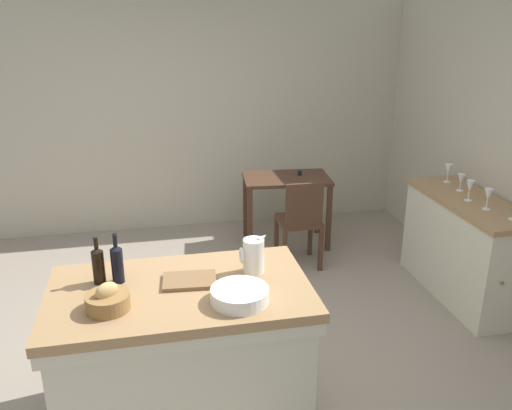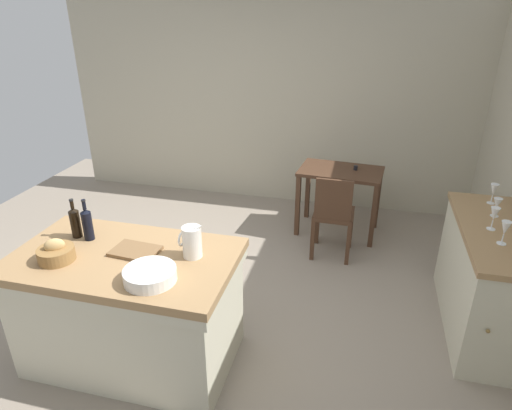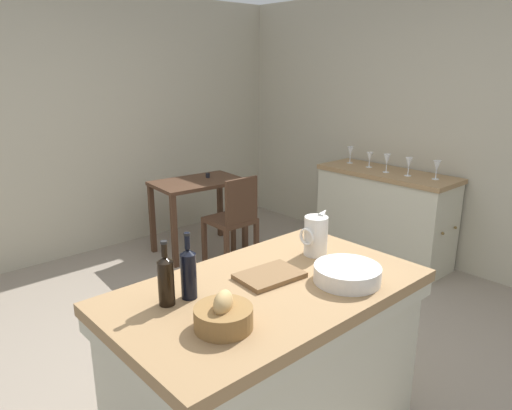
{
  "view_description": "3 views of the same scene",
  "coord_description": "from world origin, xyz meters",
  "px_view_note": "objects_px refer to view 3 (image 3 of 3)",
  "views": [
    {
      "loc": [
        -0.41,
        -3.4,
        2.4
      ],
      "look_at": [
        0.37,
        0.34,
        1.01
      ],
      "focal_mm": 37.26,
      "sensor_mm": 36.0,
      "label": 1
    },
    {
      "loc": [
        1.22,
        -2.91,
        2.45
      ],
      "look_at": [
        0.44,
        0.18,
        0.98
      ],
      "focal_mm": 31.11,
      "sensor_mm": 36.0,
      "label": 2
    },
    {
      "loc": [
        -1.71,
        -2.13,
        1.9
      ],
      "look_at": [
        0.46,
        0.29,
        0.94
      ],
      "focal_mm": 33.41,
      "sensor_mm": 36.0,
      "label": 3
    }
  ],
  "objects_px": {
    "wine_glass_far_right": "(350,152)",
    "pitcher": "(316,235)",
    "cutting_board": "(270,276)",
    "wine_glass_left": "(409,163)",
    "wash_bowl": "(347,274)",
    "wooden_chair": "(234,219)",
    "side_cabinet": "(384,215)",
    "wine_bottle_amber": "(166,279)",
    "wine_glass_right": "(370,157)",
    "bread_basket": "(223,315)",
    "wine_glass_far_left": "(437,167)",
    "wine_glass_middle": "(387,160)",
    "writing_desk": "(198,192)",
    "wine_bottle_dark": "(189,272)",
    "island_table": "(268,359)"
  },
  "relations": [
    {
      "from": "bread_basket",
      "to": "wine_glass_far_left",
      "type": "bearing_deg",
      "value": 12.99
    },
    {
      "from": "cutting_board",
      "to": "wine_bottle_dark",
      "type": "height_order",
      "value": "wine_bottle_dark"
    },
    {
      "from": "writing_desk",
      "to": "wine_glass_right",
      "type": "bearing_deg",
      "value": -42.74
    },
    {
      "from": "wash_bowl",
      "to": "wine_bottle_amber",
      "type": "distance_m",
      "value": 0.87
    },
    {
      "from": "wine_bottle_dark",
      "to": "wine_glass_far_left",
      "type": "relative_size",
      "value": 1.82
    },
    {
      "from": "wine_bottle_dark",
      "to": "wine_glass_right",
      "type": "relative_size",
      "value": 2.03
    },
    {
      "from": "wooden_chair",
      "to": "wine_glass_left",
      "type": "distance_m",
      "value": 1.71
    },
    {
      "from": "wooden_chair",
      "to": "wash_bowl",
      "type": "distance_m",
      "value": 2.31
    },
    {
      "from": "wine_glass_far_right",
      "to": "pitcher",
      "type": "bearing_deg",
      "value": -146.93
    },
    {
      "from": "cutting_board",
      "to": "wine_bottle_amber",
      "type": "distance_m",
      "value": 0.54
    },
    {
      "from": "wine_bottle_dark",
      "to": "wine_glass_right",
      "type": "bearing_deg",
      "value": 20.47
    },
    {
      "from": "pitcher",
      "to": "wine_bottle_amber",
      "type": "height_order",
      "value": "wine_bottle_amber"
    },
    {
      "from": "pitcher",
      "to": "wine_glass_right",
      "type": "relative_size",
      "value": 1.7
    },
    {
      "from": "writing_desk",
      "to": "cutting_board",
      "type": "height_order",
      "value": "cutting_board"
    },
    {
      "from": "cutting_board",
      "to": "wine_glass_left",
      "type": "height_order",
      "value": "wine_glass_left"
    },
    {
      "from": "writing_desk",
      "to": "pitcher",
      "type": "relative_size",
      "value": 3.63
    },
    {
      "from": "wine_glass_far_left",
      "to": "side_cabinet",
      "type": "bearing_deg",
      "value": 93.98
    },
    {
      "from": "wine_glass_far_right",
      "to": "wine_glass_right",
      "type": "bearing_deg",
      "value": -95.98
    },
    {
      "from": "bread_basket",
      "to": "cutting_board",
      "type": "xyz_separation_m",
      "value": [
        0.46,
        0.21,
        -0.04
      ]
    },
    {
      "from": "wine_glass_middle",
      "to": "cutting_board",
      "type": "bearing_deg",
      "value": -158.97
    },
    {
      "from": "wine_glass_middle",
      "to": "island_table",
      "type": "bearing_deg",
      "value": -158.31
    },
    {
      "from": "pitcher",
      "to": "wine_glass_left",
      "type": "height_order",
      "value": "pitcher"
    },
    {
      "from": "writing_desk",
      "to": "bread_basket",
      "type": "relative_size",
      "value": 3.97
    },
    {
      "from": "writing_desk",
      "to": "wine_bottle_amber",
      "type": "bearing_deg",
      "value": -127.81
    },
    {
      "from": "side_cabinet",
      "to": "wash_bowl",
      "type": "relative_size",
      "value": 4.2
    },
    {
      "from": "wine_bottle_amber",
      "to": "wine_glass_far_left",
      "type": "xyz_separation_m",
      "value": [
        3.04,
        0.37,
        0.01
      ]
    },
    {
      "from": "wooden_chair",
      "to": "pitcher",
      "type": "relative_size",
      "value": 3.49
    },
    {
      "from": "side_cabinet",
      "to": "wine_glass_far_left",
      "type": "bearing_deg",
      "value": -86.02
    },
    {
      "from": "side_cabinet",
      "to": "wine_glass_far_right",
      "type": "xyz_separation_m",
      "value": [
        0.05,
        0.49,
        0.57
      ]
    },
    {
      "from": "writing_desk",
      "to": "wine_glass_far_right",
      "type": "height_order",
      "value": "wine_glass_far_right"
    },
    {
      "from": "pitcher",
      "to": "wine_glass_right",
      "type": "bearing_deg",
      "value": 28.19
    },
    {
      "from": "writing_desk",
      "to": "wine_bottle_dark",
      "type": "bearing_deg",
      "value": -125.89
    },
    {
      "from": "wash_bowl",
      "to": "cutting_board",
      "type": "bearing_deg",
      "value": 131.93
    },
    {
      "from": "cutting_board",
      "to": "wine_bottle_amber",
      "type": "bearing_deg",
      "value": 168.47
    },
    {
      "from": "wine_bottle_amber",
      "to": "wine_glass_far_right",
      "type": "distance_m",
      "value": 3.33
    },
    {
      "from": "wash_bowl",
      "to": "wine_glass_right",
      "type": "xyz_separation_m",
      "value": [
        2.25,
        1.46,
        0.08
      ]
    },
    {
      "from": "wash_bowl",
      "to": "writing_desk",
      "type": "bearing_deg",
      "value": 69.72
    },
    {
      "from": "side_cabinet",
      "to": "wine_bottle_amber",
      "type": "height_order",
      "value": "wine_bottle_amber"
    },
    {
      "from": "bread_basket",
      "to": "cutting_board",
      "type": "height_order",
      "value": "bread_basket"
    },
    {
      "from": "wash_bowl",
      "to": "wine_bottle_dark",
      "type": "relative_size",
      "value": 1.04
    },
    {
      "from": "wash_bowl",
      "to": "bread_basket",
      "type": "height_order",
      "value": "bread_basket"
    },
    {
      "from": "wine_glass_middle",
      "to": "wine_bottle_amber",
      "type": "bearing_deg",
      "value": -164.34
    },
    {
      "from": "wash_bowl",
      "to": "wine_glass_far_right",
      "type": "bearing_deg",
      "value": 37.08
    },
    {
      "from": "island_table",
      "to": "bread_basket",
      "type": "relative_size",
      "value": 6.41
    },
    {
      "from": "island_table",
      "to": "side_cabinet",
      "type": "height_order",
      "value": "side_cabinet"
    },
    {
      "from": "island_table",
      "to": "wine_bottle_dark",
      "type": "relative_size",
      "value": 4.9
    },
    {
      "from": "bread_basket",
      "to": "cutting_board",
      "type": "bearing_deg",
      "value": 25.07
    },
    {
      "from": "wine_glass_middle",
      "to": "wine_glass_far_right",
      "type": "distance_m",
      "value": 0.52
    },
    {
      "from": "cutting_board",
      "to": "wash_bowl",
      "type": "bearing_deg",
      "value": -48.07
    },
    {
      "from": "cutting_board",
      "to": "wine_glass_left",
      "type": "distance_m",
      "value": 2.56
    }
  ]
}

